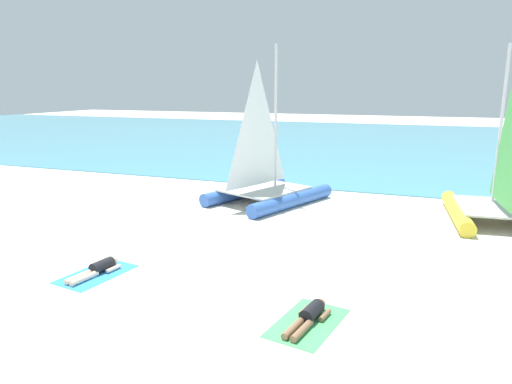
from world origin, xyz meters
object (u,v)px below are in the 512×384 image
sunbather_left (98,269)px  towel_right (308,323)px  sailboat_blue (266,180)px  sailboat_yellow (497,197)px  towel_left (97,274)px  sunbather_right (309,316)px

sunbather_left → towel_right: 5.58m
sailboat_blue → towel_right: size_ratio=3.26×
sailboat_yellow → towel_right: size_ratio=3.14×
towel_left → towel_right: bearing=-5.7°
sailboat_blue → towel_left: (-1.48, -8.49, -0.92)m
sunbather_left → towel_left: bearing=-90.0°
towel_left → towel_right: 5.58m
towel_left → towel_right: (5.55, -0.55, 0.00)m
towel_left → sunbather_left: (0.01, 0.07, 0.13)m
sailboat_blue → sunbather_right: bearing=-44.4°
sunbather_right → towel_right: bearing=-90.0°
sunbather_left → towel_right: sunbather_left is taller
sailboat_yellow → sunbather_right: 10.06m
sailboat_yellow → sunbather_right: (-4.25, -9.09, -0.76)m
towel_left → sunbather_right: (5.56, -0.49, 0.13)m
sailboat_yellow → sunbather_left: size_ratio=3.81×
towel_right → sunbather_right: bearing=79.9°
towel_right → sailboat_yellow: bearing=65.0°
sailboat_yellow → towel_right: (-4.26, -9.16, -0.88)m
sailboat_blue → sailboat_yellow: 8.34m
sailboat_blue → sunbather_left: size_ratio=3.95×
sailboat_yellow → sunbather_left: (-9.81, -8.53, -0.76)m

